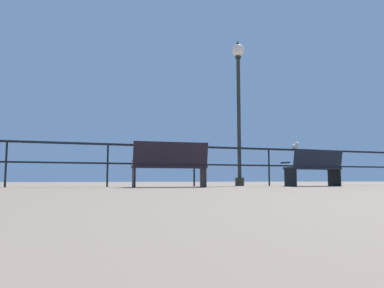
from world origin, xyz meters
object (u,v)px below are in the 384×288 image
Objects in this scene: bench_near_left at (170,162)px; bench_near_right at (315,166)px; seagull_on_rail at (295,146)px; lamppost_center at (239,93)px.

bench_near_right is (3.77, 0.01, -0.03)m from bench_near_left.
seagull_on_rail is at bearing 88.62° from bench_near_right.
seagull_on_rail is at bearing 13.03° from bench_near_left.
bench_near_right is at bearing -91.38° from seagull_on_rail.
bench_near_left reaches higher than bench_near_right.
lamppost_center is at bearing 141.02° from bench_near_right.
bench_near_left is at bearing -179.92° from bench_near_right.
lamppost_center is at bearing 167.21° from seagull_on_rail.
lamppost_center is 10.06× the size of seagull_on_rail.
lamppost_center is (-1.51, 1.22, 2.03)m from bench_near_right.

